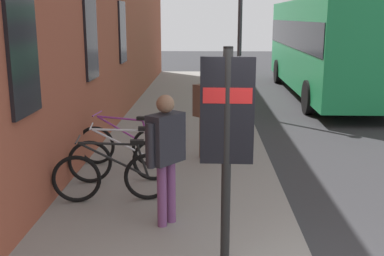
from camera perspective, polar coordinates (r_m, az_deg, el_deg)
ground at (r=10.42m, az=14.07°, el=-2.79°), size 60.00×60.00×0.00m
sidewalk_pavement at (r=12.11m, az=-0.74°, el=0.14°), size 24.00×3.50×0.12m
bicycle_by_door at (r=7.15m, az=-9.45°, el=-5.69°), size 0.48×1.76×0.97m
bicycle_leaning_wall at (r=7.95m, az=-8.31°, el=-3.71°), size 0.48×1.76×0.97m
bicycle_far_end at (r=8.81m, az=-8.20°, el=-2.02°), size 0.48×1.76×0.97m
transit_info_sign at (r=4.87m, az=4.22°, el=0.30°), size 0.10×0.55×2.40m
city_bus at (r=17.72m, az=15.82°, el=9.88°), size 10.53×2.74×3.35m
pedestrian_crossing_street at (r=9.80m, az=5.76°, el=2.88°), size 0.40×0.53×1.53m
pedestrian_by_facade at (r=6.09m, az=-3.15°, el=-2.28°), size 0.55×0.50×1.73m
pedestrian_near_bus at (r=9.02m, az=1.67°, el=2.55°), size 0.50×0.51×1.66m
street_lamp at (r=13.78m, az=5.84°, el=15.08°), size 0.28×0.28×5.32m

